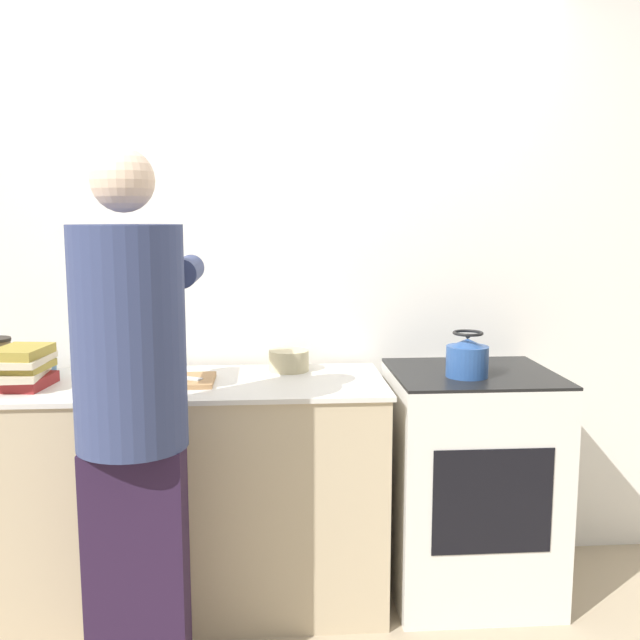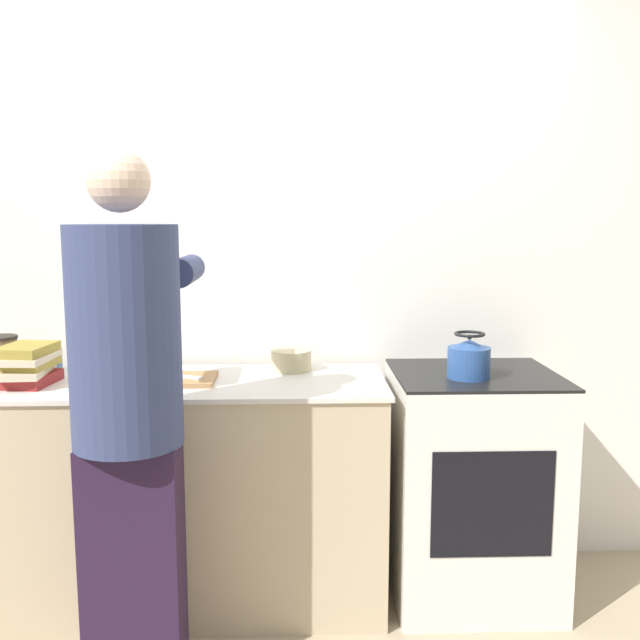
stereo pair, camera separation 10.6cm
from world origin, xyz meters
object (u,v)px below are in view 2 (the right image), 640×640
at_px(kettle, 469,359).
at_px(canister_jar, 2,356).
at_px(bowl_prep, 291,360).
at_px(oven, 472,485).
at_px(cutting_board, 170,379).
at_px(knife, 178,376).
at_px(person, 129,407).

height_order(kettle, canister_jar, kettle).
relative_size(kettle, bowl_prep, 1.07).
distance_m(oven, cutting_board, 1.29).
bearing_deg(cutting_board, knife, 13.43).
bearing_deg(kettle, knife, 176.80).
height_order(cutting_board, bowl_prep, bowl_prep).
height_order(knife, canister_jar, canister_jar).
xyz_separation_m(person, cutting_board, (0.04, 0.50, -0.03)).
distance_m(oven, bowl_prep, 0.90).
distance_m(knife, canister_jar, 0.73).
bearing_deg(person, knife, 81.95).
height_order(cutting_board, knife, knife).
bearing_deg(kettle, bowl_prep, 160.40).
bearing_deg(oven, person, -156.92).
distance_m(person, kettle, 1.28).
xyz_separation_m(oven, canister_jar, (-1.90, 0.09, 0.53)).
distance_m(cutting_board, bowl_prep, 0.51).
height_order(knife, bowl_prep, bowl_prep).
relative_size(person, canister_jar, 10.71).
height_order(oven, bowl_prep, bowl_prep).
bearing_deg(knife, bowl_prep, 48.31).
xyz_separation_m(bowl_prep, canister_jar, (-1.16, -0.07, 0.04)).
relative_size(oven, canister_jar, 5.69).
relative_size(person, knife, 8.84).
bearing_deg(oven, bowl_prep, 167.72).
bearing_deg(oven, canister_jar, 177.15).
height_order(oven, cutting_board, same).
bearing_deg(cutting_board, canister_jar, 169.92).
height_order(person, cutting_board, person).
bearing_deg(bowl_prep, canister_jar, -176.76).
xyz_separation_m(oven, person, (-1.25, -0.53, 0.48)).
bearing_deg(kettle, canister_jar, 174.48).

